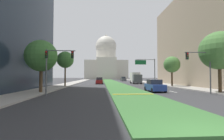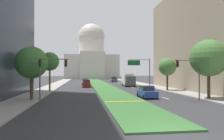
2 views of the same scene
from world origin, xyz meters
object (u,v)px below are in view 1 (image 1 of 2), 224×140
at_px(box_truck_delivery, 136,78).
at_px(sedan_midblock, 100,81).
at_px(sedan_far_horizon, 123,79).
at_px(sedan_distant, 99,80).
at_px(overhead_guide_sign, 148,66).
at_px(street_tree_right_mid, 172,65).
at_px(capitol_building, 106,62).
at_px(traffic_light_near_left, 54,62).
at_px(street_tree_left_near, 41,56).
at_px(street_tree_right_near, 219,51).
at_px(traffic_light_near_right, 204,63).
at_px(street_tree_left_mid, 65,60).
at_px(sedan_lead_stopped, 155,86).

bearing_deg(box_truck_delivery, sedan_midblock, -171.17).
bearing_deg(sedan_far_horizon, box_truck_delivery, -89.68).
bearing_deg(sedan_distant, overhead_guide_sign, -53.19).
bearing_deg(street_tree_right_mid, capitol_building, 97.63).
bearing_deg(sedan_midblock, sedan_far_horizon, 68.69).
xyz_separation_m(capitol_building, street_tree_right_mid, (11.10, -82.82, -7.52)).
xyz_separation_m(traffic_light_near_left, box_truck_delivery, (15.23, 27.80, -2.12)).
height_order(traffic_light_near_left, street_tree_left_near, street_tree_left_near).
bearing_deg(street_tree_left_near, street_tree_right_mid, 27.55).
xyz_separation_m(traffic_light_near_left, overhead_guide_sign, (16.92, 21.38, 0.83)).
xyz_separation_m(traffic_light_near_left, street_tree_right_near, (20.25, 0.89, 1.60)).
bearing_deg(street_tree_right_mid, street_tree_left_near, -152.45).
bearing_deg(box_truck_delivery, traffic_light_near_left, -118.72).
xyz_separation_m(street_tree_left_near, sedan_midblock, (7.22, 23.65, -3.89)).
distance_m(street_tree_left_near, sedan_midblock, 25.03).
height_order(traffic_light_near_left, box_truck_delivery, traffic_light_near_left).
bearing_deg(sedan_distant, sedan_far_horizon, 54.72).
height_order(traffic_light_near_right, street_tree_right_mid, street_tree_right_mid).
bearing_deg(sedan_midblock, traffic_light_near_right, -63.72).
xyz_separation_m(capitol_building, traffic_light_near_left, (-8.86, -96.99, -8.27)).
bearing_deg(traffic_light_near_right, street_tree_right_mid, 80.86).
distance_m(traffic_light_near_left, traffic_light_near_right, 17.72).
distance_m(street_tree_left_near, box_truck_delivery, 30.91).
relative_size(overhead_guide_sign, street_tree_left_mid, 0.91).
relative_size(traffic_light_near_right, sedan_midblock, 1.09).
height_order(capitol_building, sedan_midblock, capitol_building).
bearing_deg(sedan_far_horizon, traffic_light_near_left, -106.09).
relative_size(capitol_building, sedan_midblock, 6.62).
distance_m(traffic_light_near_left, sedan_lead_stopped, 13.62).
distance_m(overhead_guide_sign, sedan_midblock, 13.50).
height_order(overhead_guide_sign, street_tree_right_near, street_tree_right_near).
xyz_separation_m(capitol_building, street_tree_left_near, (-11.18, -94.45, -7.34)).
xyz_separation_m(capitol_building, street_tree_right_near, (11.40, -96.10, -6.67)).
bearing_deg(box_truck_delivery, sedan_distant, 136.74).
relative_size(traffic_light_near_right, sedan_lead_stopped, 1.24).
xyz_separation_m(street_tree_left_near, street_tree_left_mid, (0.42, 12.07, 0.70)).
distance_m(capitol_building, box_truck_delivery, 70.26).
distance_m(overhead_guide_sign, street_tree_right_near, 20.77).
xyz_separation_m(street_tree_left_near, sedan_distant, (7.05, 35.13, -3.91)).
xyz_separation_m(street_tree_right_mid, sedan_far_horizon, (-4.87, 38.16, -3.68)).
bearing_deg(sedan_midblock, capitol_building, 86.80).
distance_m(street_tree_right_near, box_truck_delivery, 27.62).
height_order(overhead_guide_sign, box_truck_delivery, overhead_guide_sign).
relative_size(traffic_light_near_right, street_tree_left_near, 0.77).
xyz_separation_m(capitol_building, box_truck_delivery, (6.37, -69.20, -10.39)).
bearing_deg(box_truck_delivery, street_tree_left_mid, -142.43).
xyz_separation_m(street_tree_right_near, sedan_far_horizon, (-5.16, 51.44, -4.53)).
bearing_deg(sedan_lead_stopped, sedan_far_horizon, 87.27).
bearing_deg(street_tree_left_near, box_truck_delivery, 55.19).
bearing_deg(capitol_building, sedan_far_horizon, -82.06).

